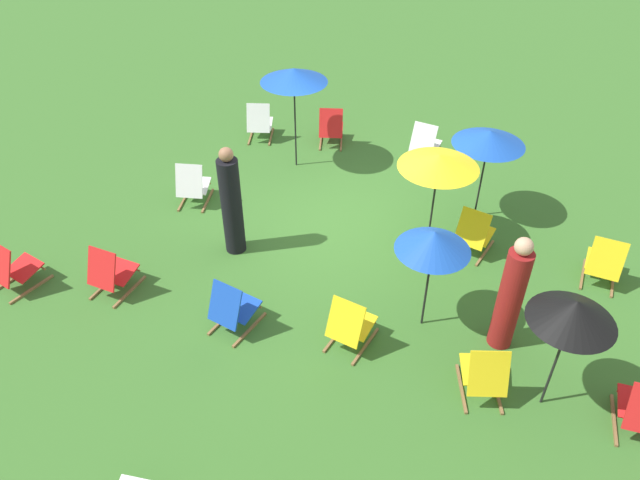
{
  "coord_description": "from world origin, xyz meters",
  "views": [
    {
      "loc": [
        -1.97,
        8.19,
        6.17
      ],
      "look_at": [
        0.0,
        1.2,
        0.5
      ],
      "focal_mm": 33.44,
      "sensor_mm": 36.0,
      "label": 1
    }
  ],
  "objects_px": {
    "umbrella_2": "(574,312)",
    "umbrella_4": "(434,241)",
    "umbrella_1": "(489,138)",
    "person_1": "(231,204)",
    "deckchair_12": "(331,128)",
    "deckchair_14": "(604,263)",
    "deckchair_10": "(474,233)",
    "deckchair_5": "(111,273)",
    "deckchair_6": "(13,268)",
    "deckchair_7": "(233,308)",
    "deckchair_0": "(260,123)",
    "deckchair_1": "(484,374)",
    "person_0": "(511,296)",
    "deckchair_15": "(350,325)",
    "umbrella_0": "(294,75)",
    "deckchair_3": "(425,144)",
    "umbrella_3": "(439,161)",
    "deckchair_8": "(193,185)"
  },
  "relations": [
    {
      "from": "umbrella_2",
      "to": "umbrella_4",
      "type": "relative_size",
      "value": 1.06
    },
    {
      "from": "umbrella_1",
      "to": "person_1",
      "type": "distance_m",
      "value": 4.29
    },
    {
      "from": "deckchair_12",
      "to": "deckchair_14",
      "type": "xyz_separation_m",
      "value": [
        -5.09,
        3.1,
        0.0
      ]
    },
    {
      "from": "deckchair_10",
      "to": "deckchair_14",
      "type": "xyz_separation_m",
      "value": [
        -1.94,
        0.22,
        0.0
      ]
    },
    {
      "from": "deckchair_5",
      "to": "deckchair_6",
      "type": "bearing_deg",
      "value": 20.38
    },
    {
      "from": "deckchair_7",
      "to": "deckchair_10",
      "type": "distance_m",
      "value": 4.07
    },
    {
      "from": "deckchair_0",
      "to": "deckchair_1",
      "type": "height_order",
      "value": "same"
    },
    {
      "from": "umbrella_1",
      "to": "person_0",
      "type": "distance_m",
      "value": 3.08
    },
    {
      "from": "deckchair_7",
      "to": "umbrella_2",
      "type": "distance_m",
      "value": 4.34
    },
    {
      "from": "deckchair_15",
      "to": "umbrella_0",
      "type": "distance_m",
      "value": 5.09
    },
    {
      "from": "deckchair_7",
      "to": "deckchair_10",
      "type": "bearing_deg",
      "value": -123.48
    },
    {
      "from": "deckchair_3",
      "to": "deckchair_12",
      "type": "xyz_separation_m",
      "value": [
        1.98,
        -0.15,
        0.0
      ]
    },
    {
      "from": "deckchair_7",
      "to": "person_1",
      "type": "height_order",
      "value": "person_1"
    },
    {
      "from": "deckchair_12",
      "to": "umbrella_2",
      "type": "xyz_separation_m",
      "value": [
        -4.23,
        5.69,
        1.21
      ]
    },
    {
      "from": "deckchair_14",
      "to": "umbrella_2",
      "type": "xyz_separation_m",
      "value": [
        0.86,
        2.59,
        1.21
      ]
    },
    {
      "from": "deckchair_15",
      "to": "umbrella_0",
      "type": "bearing_deg",
      "value": -48.79
    },
    {
      "from": "deckchair_6",
      "to": "person_0",
      "type": "relative_size",
      "value": 0.48
    },
    {
      "from": "umbrella_0",
      "to": "person_1",
      "type": "xyz_separation_m",
      "value": [
        0.15,
        2.84,
        -0.99
      ]
    },
    {
      "from": "umbrella_1",
      "to": "deckchair_0",
      "type": "bearing_deg",
      "value": -19.66
    },
    {
      "from": "deckchair_5",
      "to": "person_1",
      "type": "bearing_deg",
      "value": -125.17
    },
    {
      "from": "umbrella_3",
      "to": "person_0",
      "type": "height_order",
      "value": "person_0"
    },
    {
      "from": "umbrella_4",
      "to": "deckchair_7",
      "type": "bearing_deg",
      "value": 17.5
    },
    {
      "from": "deckchair_5",
      "to": "deckchair_10",
      "type": "bearing_deg",
      "value": -146.28
    },
    {
      "from": "person_0",
      "to": "person_1",
      "type": "distance_m",
      "value": 4.37
    },
    {
      "from": "umbrella_3",
      "to": "person_1",
      "type": "bearing_deg",
      "value": 17.94
    },
    {
      "from": "deckchair_15",
      "to": "umbrella_2",
      "type": "relative_size",
      "value": 0.5
    },
    {
      "from": "deckchair_15",
      "to": "deckchair_6",
      "type": "bearing_deg",
      "value": 17.76
    },
    {
      "from": "deckchair_7",
      "to": "umbrella_4",
      "type": "height_order",
      "value": "umbrella_4"
    },
    {
      "from": "deckchair_3",
      "to": "deckchair_5",
      "type": "bearing_deg",
      "value": 65.73
    },
    {
      "from": "person_1",
      "to": "deckchair_1",
      "type": "bearing_deg",
      "value": 57.91
    },
    {
      "from": "deckchair_0",
      "to": "deckchair_15",
      "type": "xyz_separation_m",
      "value": [
        -3.22,
        5.21,
        0.0
      ]
    },
    {
      "from": "deckchair_14",
      "to": "deckchair_15",
      "type": "bearing_deg",
      "value": 43.06
    },
    {
      "from": "deckchair_0",
      "to": "deckchair_12",
      "type": "relative_size",
      "value": 1.0
    },
    {
      "from": "deckchair_7",
      "to": "deckchair_0",
      "type": "bearing_deg",
      "value": -57.68
    },
    {
      "from": "deckchair_1",
      "to": "umbrella_4",
      "type": "distance_m",
      "value": 1.76
    },
    {
      "from": "umbrella_1",
      "to": "deckchair_6",
      "type": "bearing_deg",
      "value": 30.04
    },
    {
      "from": "deckchair_12",
      "to": "umbrella_2",
      "type": "bearing_deg",
      "value": 114.47
    },
    {
      "from": "deckchair_0",
      "to": "umbrella_1",
      "type": "bearing_deg",
      "value": 147.61
    },
    {
      "from": "umbrella_1",
      "to": "deckchair_14",
      "type": "bearing_deg",
      "value": 147.44
    },
    {
      "from": "deckchair_8",
      "to": "deckchair_1",
      "type": "bearing_deg",
      "value": 141.86
    },
    {
      "from": "deckchair_0",
      "to": "umbrella_3",
      "type": "distance_m",
      "value": 4.94
    },
    {
      "from": "umbrella_4",
      "to": "deckchair_15",
      "type": "bearing_deg",
      "value": 36.37
    },
    {
      "from": "deckchair_0",
      "to": "deckchair_3",
      "type": "relative_size",
      "value": 1.0
    },
    {
      "from": "umbrella_2",
      "to": "person_1",
      "type": "xyz_separation_m",
      "value": [
        4.82,
        -1.82,
        -0.69
      ]
    },
    {
      "from": "deckchair_0",
      "to": "person_1",
      "type": "distance_m",
      "value": 3.83
    },
    {
      "from": "deckchair_6",
      "to": "umbrella_0",
      "type": "distance_m",
      "value": 5.69
    },
    {
      "from": "deckchair_0",
      "to": "umbrella_0",
      "type": "height_order",
      "value": "umbrella_0"
    },
    {
      "from": "person_0",
      "to": "umbrella_2",
      "type": "bearing_deg",
      "value": -38.25
    },
    {
      "from": "deckchair_1",
      "to": "deckchair_3",
      "type": "relative_size",
      "value": 1.01
    },
    {
      "from": "deckchair_7",
      "to": "umbrella_0",
      "type": "bearing_deg",
      "value": -67.72
    }
  ]
}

